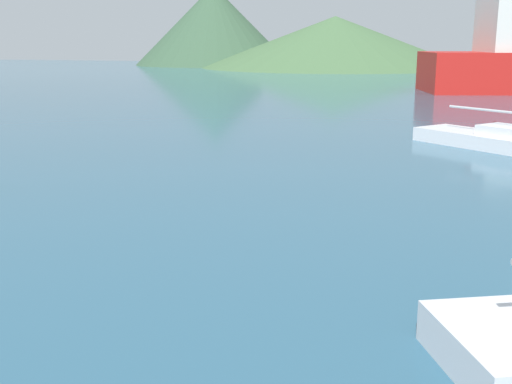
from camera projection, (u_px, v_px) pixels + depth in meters
name	position (u px, v px, depth m)	size (l,w,h in m)	color
hill_west	(214.00, 26.00, 105.66)	(25.94, 25.94, 12.72)	#38563D
hill_central	(335.00, 42.00, 96.66)	(40.44, 40.44, 7.54)	#476B42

